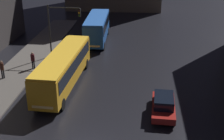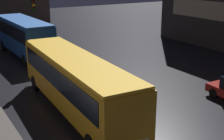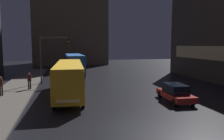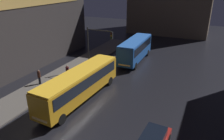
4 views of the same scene
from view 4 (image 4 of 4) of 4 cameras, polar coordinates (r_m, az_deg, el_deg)
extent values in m
cube|color=#56514C|center=(27.12, -17.67, -4.20)|extent=(4.00, 48.00, 0.15)
cube|color=#E0B25B|center=(29.29, -23.90, 16.28)|extent=(0.24, 25.45, 1.80)
cube|color=orange|center=(22.93, -8.32, -3.53)|extent=(3.01, 11.77, 2.48)
cube|color=black|center=(22.72, -8.39, -2.42)|extent=(3.02, 10.84, 1.10)
cube|color=yellow|center=(22.39, -8.51, -0.49)|extent=(2.95, 11.54, 0.16)
cube|color=#F4CC72|center=(19.60, -18.41, -12.22)|extent=(1.68, 0.19, 0.20)
cylinder|color=black|center=(20.00, -13.05, -12.37)|extent=(0.30, 1.01, 1.00)
cylinder|color=black|center=(21.33, -17.65, -10.52)|extent=(0.30, 1.01, 1.00)
cylinder|color=black|center=(26.31, -0.58, -2.87)|extent=(0.30, 1.01, 1.00)
cylinder|color=black|center=(27.34, -4.65, -1.94)|extent=(0.30, 1.01, 1.00)
cube|color=#194793|center=(33.96, 6.10, 5.41)|extent=(2.70, 9.59, 2.71)
cube|color=black|center=(33.79, 6.14, 6.40)|extent=(2.74, 8.83, 1.10)
cube|color=blue|center=(33.58, 6.20, 7.76)|extent=(2.65, 9.40, 0.16)
cube|color=#F4CC72|center=(29.97, 3.22, 1.26)|extent=(1.74, 0.14, 0.20)
cylinder|color=black|center=(31.05, 6.09, 1.04)|extent=(0.27, 1.01, 1.00)
cylinder|color=black|center=(31.75, 2.17, 1.64)|extent=(0.27, 1.01, 1.00)
cylinder|color=black|center=(37.19, 9.28, 4.47)|extent=(0.27, 1.01, 1.00)
cylinder|color=black|center=(37.77, 5.94, 4.93)|extent=(0.27, 1.01, 1.00)
cube|color=black|center=(16.80, 10.70, -16.93)|extent=(1.62, 2.48, 0.72)
cylinder|color=black|center=(18.33, 14.48, -16.85)|extent=(0.23, 0.65, 0.64)
cylinder|color=black|center=(18.62, 9.52, -15.68)|extent=(0.23, 0.65, 0.64)
cylinder|color=black|center=(28.23, -11.63, -1.36)|extent=(0.14, 0.14, 0.86)
cylinder|color=black|center=(28.13, -11.33, -1.43)|extent=(0.14, 0.14, 0.86)
cylinder|color=#4C191E|center=(27.88, -11.60, 0.09)|extent=(0.42, 0.42, 0.72)
sphere|color=#8C664C|center=(27.71, -11.67, 0.99)|extent=(0.22, 0.22, 0.22)
cylinder|color=black|center=(27.70, -18.50, -2.57)|extent=(0.14, 0.14, 0.87)
cylinder|color=black|center=(27.58, -18.23, -2.64)|extent=(0.14, 0.14, 0.87)
cylinder|color=#422319|center=(27.33, -18.57, -1.09)|extent=(0.38, 0.38, 0.72)
sphere|color=#8C664C|center=(27.16, -18.69, -0.17)|extent=(0.22, 0.22, 0.22)
cylinder|color=#2D2D2D|center=(29.77, -6.20, 5.33)|extent=(0.16, 0.16, 6.14)
cylinder|color=#2D2D2D|center=(28.25, -3.35, 10.31)|extent=(3.48, 0.12, 0.12)
cube|color=black|center=(27.60, -0.09, 8.99)|extent=(0.30, 0.24, 0.90)
sphere|color=#390706|center=(27.41, -0.21, 9.50)|extent=(0.18, 0.18, 0.18)
sphere|color=gold|center=(27.47, -0.21, 8.93)|extent=(0.18, 0.18, 0.18)
sphere|color=black|center=(27.54, -0.21, 8.37)|extent=(0.18, 0.18, 0.18)
camera|label=1|loc=(10.13, -126.84, -6.97)|focal=50.00mm
camera|label=2|loc=(18.97, -55.98, -0.18)|focal=50.00mm
camera|label=3|loc=(14.60, -73.15, -23.15)|focal=35.00mm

